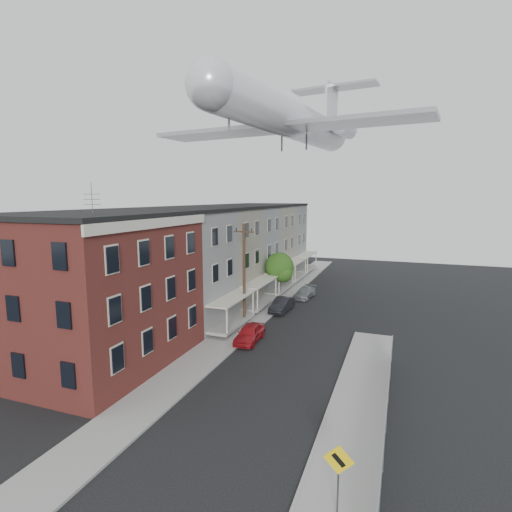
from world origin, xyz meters
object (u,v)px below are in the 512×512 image
(utility_pole, at_px, (244,273))
(car_mid, at_px, (282,305))
(street_tree, at_px, (280,268))
(warning_sign, at_px, (338,469))
(car_far, at_px, (305,293))
(car_near, at_px, (250,333))
(airplane, at_px, (293,119))

(utility_pole, height_order, car_mid, utility_pole)
(street_tree, bearing_deg, warning_sign, -69.42)
(street_tree, height_order, car_far, street_tree)
(car_mid, bearing_deg, utility_pole, -108.28)
(car_near, xyz_separation_m, car_mid, (0.00, 8.92, -0.01))
(warning_sign, distance_m, utility_pole, 22.25)
(car_near, distance_m, car_mid, 8.92)
(warning_sign, relative_size, car_near, 0.69)
(utility_pole, relative_size, airplane, 0.29)
(street_tree, height_order, car_near, street_tree)
(car_near, relative_size, airplane, 0.13)
(street_tree, relative_size, car_far, 1.27)
(car_far, bearing_deg, warning_sign, -69.05)
(car_mid, height_order, car_far, car_mid)
(warning_sign, height_order, airplane, airplane)
(car_near, bearing_deg, car_far, 84.82)
(airplane, bearing_deg, car_mid, -90.01)
(warning_sign, height_order, utility_pole, utility_pole)
(utility_pole, bearing_deg, airplane, 76.24)
(airplane, bearing_deg, warning_sign, -71.31)
(car_near, bearing_deg, street_tree, 95.14)
(warning_sign, bearing_deg, utility_pole, 120.48)
(warning_sign, bearing_deg, car_mid, 110.90)
(utility_pole, relative_size, car_far, 2.19)
(airplane, bearing_deg, utility_pole, -103.76)
(warning_sign, xyz_separation_m, street_tree, (-10.87, 28.95, 1.57))
(car_mid, relative_size, car_far, 1.01)
(warning_sign, bearing_deg, airplane, 108.69)
(utility_pole, height_order, car_far, utility_pole)
(car_mid, distance_m, car_far, 6.14)
(utility_pole, relative_size, car_near, 2.23)
(car_mid, relative_size, airplane, 0.13)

